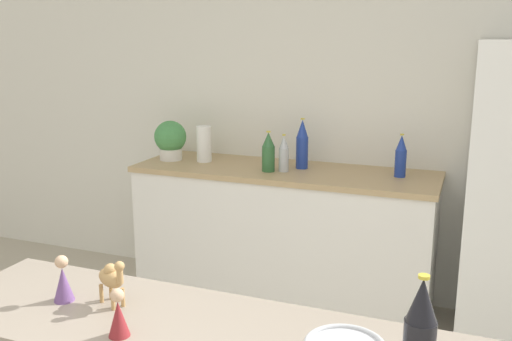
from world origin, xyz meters
name	(u,v)px	position (x,y,z in m)	size (l,w,h in m)	color
wall_back	(354,111)	(0.00, 2.73, 1.27)	(8.00, 0.06, 2.55)	silver
back_counter	(283,237)	(-0.37, 2.40, 0.46)	(1.95, 0.63, 0.93)	white
potted_plant	(170,139)	(-1.19, 2.39, 1.07)	(0.22, 0.22, 0.27)	silver
paper_towel_roll	(204,144)	(-0.95, 2.42, 1.05)	(0.10, 0.10, 0.24)	white
back_bottle_0	(284,154)	(-0.35, 2.33, 1.04)	(0.06, 0.06, 0.24)	#B2B7BC
back_bottle_1	(401,156)	(0.35, 2.45, 1.05)	(0.07, 0.07, 0.26)	navy
back_bottle_2	(302,144)	(-0.27, 2.46, 1.08)	(0.08, 0.08, 0.33)	navy
back_bottle_3	(268,152)	(-0.44, 2.30, 1.05)	(0.08, 0.08, 0.26)	#2D6033
wine_bottle	(420,338)	(0.68, 0.24, 1.08)	(0.07, 0.07, 0.29)	black
camel_figurine	(112,277)	(-0.24, 0.36, 1.03)	(0.13, 0.10, 0.16)	tan
wise_man_figurine_blue	(63,281)	(-0.41, 0.33, 1.01)	(0.06, 0.06, 0.15)	#6B4784
wise_man_figurine_crimson	(118,316)	(-0.12, 0.21, 1.00)	(0.06, 0.06, 0.14)	maroon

